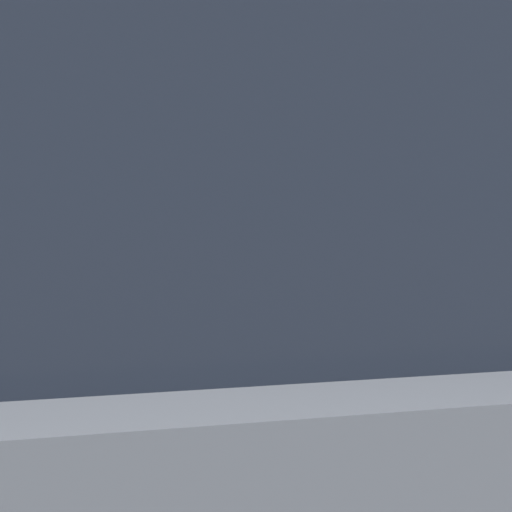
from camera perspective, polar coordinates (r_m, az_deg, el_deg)
name	(u,v)px	position (r m, az deg, el deg)	size (l,w,h in m)	color
sidewalk	(246,390)	(4.64, -0.84, -10.70)	(24.00, 2.80, 0.14)	#BCB7AD
building_facade	(184,89)	(6.91, -5.79, 13.11)	(24.00, 0.30, 4.68)	gray
parking_meter	(256,229)	(3.34, 0.00, 2.21)	(0.20, 0.13, 1.39)	slate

